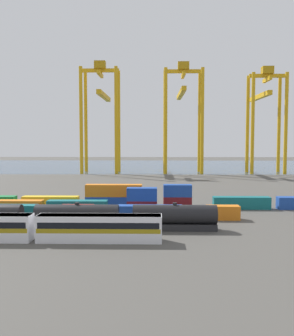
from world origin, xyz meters
TOP-DOWN VIEW (x-y plane):
  - ground_plane at (0.00, 40.00)m, footprint 420.00×420.00m
  - harbour_water at (0.00, 141.73)m, footprint 400.00×110.00m
  - passenger_train at (-10.67, -23.10)m, footprint 37.23×3.14m
  - freight_tank_row at (-5.94, -15.54)m, footprint 46.01×3.07m
  - shipping_container_1 at (-21.28, -6.81)m, footprint 12.10×2.44m
  - shipping_container_2 at (-7.65, -6.81)m, footprint 6.04×2.44m
  - shipping_container_3 at (5.98, -6.81)m, footprint 12.10×2.44m
  - shipping_container_4 at (19.61, -6.81)m, footprint 6.04×2.44m
  - shipping_container_7 at (-21.79, -1.14)m, footprint 12.10×2.44m
  - shipping_container_8 at (-8.73, -1.14)m, footprint 12.10×2.44m
  - shipping_container_9 at (4.32, -1.14)m, footprint 6.04×2.44m
  - shipping_container_10 at (4.32, -1.14)m, footprint 6.04×2.44m
  - shipping_container_12 at (-15.67, 4.53)m, footprint 12.10×2.44m
  - shipping_container_13 at (-1.95, 4.53)m, footprint 12.10×2.44m
  - shipping_container_14 at (-1.95, 4.53)m, footprint 12.10×2.44m
  - shipping_container_15 at (11.76, 4.53)m, footprint 6.04×2.44m
  - shipping_container_16 at (11.76, 4.53)m, footprint 6.04×2.44m
  - shipping_container_17 at (25.48, 4.53)m, footprint 12.10×2.44m
  - gantry_crane_west at (-17.36, 98.86)m, footprint 16.72×37.91m
  - gantry_crane_central at (19.22, 99.47)m, footprint 17.30×41.06m
  - gantry_crane_east at (55.79, 98.50)m, footprint 15.76×33.93m

SIDE VIEW (x-z plane):
  - ground_plane at x=0.00m, z-range 0.00..0.00m
  - harbour_water at x=0.00m, z-range 0.00..0.01m
  - shipping_container_1 at x=-21.28m, z-range 0.00..2.60m
  - shipping_container_2 at x=-7.65m, z-range 0.00..2.60m
  - shipping_container_3 at x=5.98m, z-range 0.00..2.60m
  - shipping_container_4 at x=19.61m, z-range 0.00..2.60m
  - shipping_container_7 at x=-21.79m, z-range 0.00..2.60m
  - shipping_container_8 at x=-8.73m, z-range 0.00..2.60m
  - shipping_container_9 at x=4.32m, z-range 0.00..2.60m
  - shipping_container_12 at x=-15.67m, z-range 0.00..2.60m
  - shipping_container_13 at x=-1.95m, z-range 0.00..2.60m
  - shipping_container_15 at x=11.76m, z-range 0.00..2.60m
  - shipping_container_17 at x=25.48m, z-range 0.00..2.60m
  - passenger_train at x=-10.67m, z-range 0.19..4.09m
  - freight_tank_row at x=-5.94m, z-range -0.10..4.43m
  - shipping_container_10 at x=4.32m, z-range 2.60..5.20m
  - shipping_container_14 at x=-1.95m, z-range 2.60..5.20m
  - shipping_container_16 at x=11.76m, z-range 2.60..5.20m
  - gantry_crane_east at x=55.79m, z-range 5.04..51.54m
  - gantry_crane_west at x=-17.36m, z-range 5.11..54.17m
  - gantry_crane_central at x=19.22m, z-range 5.59..54.14m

